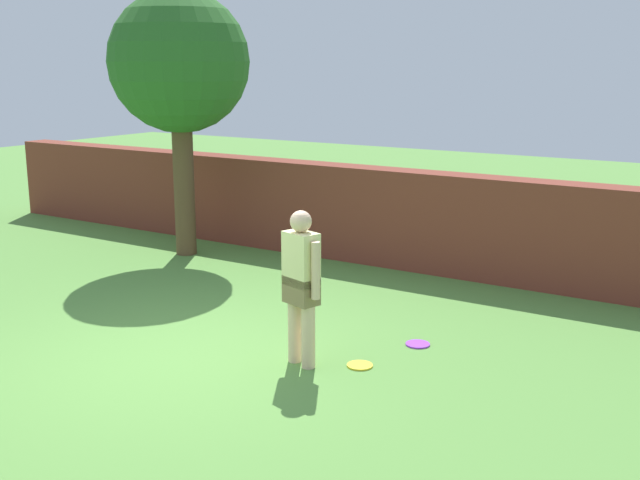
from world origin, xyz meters
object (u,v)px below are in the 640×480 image
person (301,281)px  frisbee_purple (418,344)px  tree (179,65)px  frisbee_yellow (360,365)px

person → frisbee_purple: bearing=73.0°
tree → frisbee_purple: bearing=-19.8°
tree → frisbee_yellow: tree is taller
frisbee_yellow → person: bearing=-152.9°
tree → frisbee_purple: (5.03, -1.81, -3.01)m
person → frisbee_yellow: 1.07m
frisbee_purple → frisbee_yellow: size_ratio=1.00×
person → frisbee_yellow: bearing=43.7°
person → frisbee_yellow: size_ratio=6.00×
frisbee_yellow → tree: bearing=150.7°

